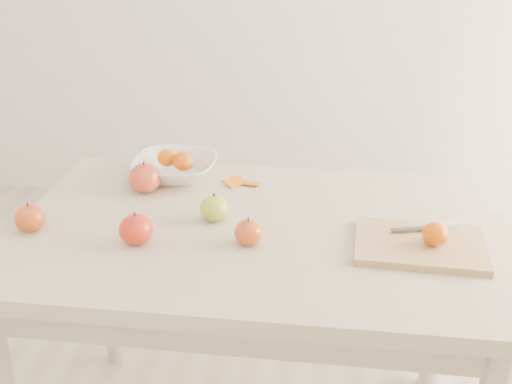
# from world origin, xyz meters

# --- Properties ---
(table) EXTENTS (1.20, 0.80, 0.75)m
(table) POSITION_xyz_m (0.00, 0.00, 0.65)
(table) COLOR beige
(table) RESTS_ON ground
(cutting_board) EXTENTS (0.31, 0.23, 0.02)m
(cutting_board) POSITION_xyz_m (0.40, -0.06, 0.76)
(cutting_board) COLOR tan
(cutting_board) RESTS_ON table
(board_tangerine) EXTENTS (0.06, 0.06, 0.05)m
(board_tangerine) POSITION_xyz_m (0.43, -0.07, 0.80)
(board_tangerine) COLOR #CC5507
(board_tangerine) RESTS_ON cutting_board
(fruit_bowl) EXTENTS (0.24, 0.24, 0.06)m
(fruit_bowl) POSITION_xyz_m (-0.27, 0.28, 0.78)
(fruit_bowl) COLOR white
(fruit_bowl) RESTS_ON table
(bowl_tangerine_near) EXTENTS (0.06, 0.06, 0.05)m
(bowl_tangerine_near) POSITION_xyz_m (-0.29, 0.29, 0.81)
(bowl_tangerine_near) COLOR #DC5D07
(bowl_tangerine_near) RESTS_ON fruit_bowl
(bowl_tangerine_far) EXTENTS (0.06, 0.06, 0.05)m
(bowl_tangerine_far) POSITION_xyz_m (-0.24, 0.26, 0.81)
(bowl_tangerine_far) COLOR #CB5207
(bowl_tangerine_far) RESTS_ON fruit_bowl
(orange_peel_a) EXTENTS (0.07, 0.07, 0.01)m
(orange_peel_a) POSITION_xyz_m (-0.09, 0.25, 0.75)
(orange_peel_a) COLOR orange
(orange_peel_a) RESTS_ON table
(orange_peel_b) EXTENTS (0.05, 0.04, 0.01)m
(orange_peel_b) POSITION_xyz_m (-0.04, 0.25, 0.75)
(orange_peel_b) COLOR #CD690E
(orange_peel_b) RESTS_ON table
(paring_knife) EXTENTS (0.17, 0.07, 0.01)m
(paring_knife) POSITION_xyz_m (0.45, 0.01, 0.78)
(paring_knife) COLOR white
(paring_knife) RESTS_ON cutting_board
(apple_green) EXTENTS (0.07, 0.07, 0.07)m
(apple_green) POSITION_xyz_m (-0.10, 0.02, 0.78)
(apple_green) COLOR olive
(apple_green) RESTS_ON table
(apple_red_d) EXTENTS (0.07, 0.07, 0.07)m
(apple_red_d) POSITION_xyz_m (-0.54, -0.10, 0.78)
(apple_red_d) COLOR maroon
(apple_red_d) RESTS_ON table
(apple_red_a) EXTENTS (0.09, 0.09, 0.08)m
(apple_red_a) POSITION_xyz_m (-0.33, 0.17, 0.79)
(apple_red_a) COLOR #9B0714
(apple_red_a) RESTS_ON table
(apple_red_e) EXTENTS (0.07, 0.07, 0.06)m
(apple_red_e) POSITION_xyz_m (0.00, -0.10, 0.78)
(apple_red_e) COLOR #9A1605
(apple_red_e) RESTS_ON table
(apple_red_b) EXTENTS (0.08, 0.08, 0.07)m
(apple_red_b) POSITION_xyz_m (-0.26, -0.13, 0.79)
(apple_red_b) COLOR #A20914
(apple_red_b) RESTS_ON table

